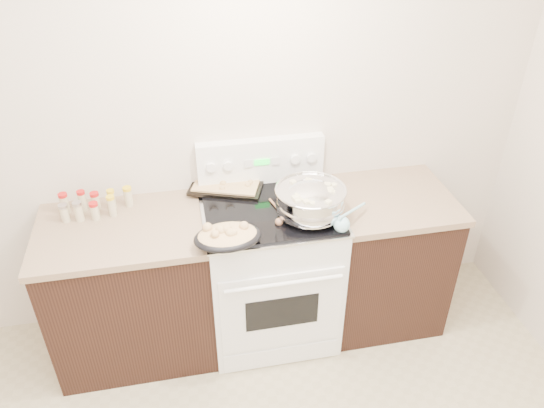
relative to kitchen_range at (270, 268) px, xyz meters
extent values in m
cube|color=beige|center=(-0.35, 0.35, 0.86)|extent=(4.00, 0.05, 2.70)
cube|color=black|center=(-0.83, 0.01, -0.05)|extent=(0.90, 0.64, 0.88)
cube|color=brown|center=(-0.83, 0.01, 0.41)|extent=(0.93, 0.67, 0.04)
cube|color=black|center=(0.73, 0.01, -0.05)|extent=(0.70, 0.64, 0.88)
cube|color=brown|center=(0.73, 0.01, 0.41)|extent=(0.73, 0.67, 0.04)
cube|color=white|center=(0.00, 0.00, -0.03)|extent=(0.76, 0.66, 0.92)
cube|color=white|center=(0.00, -0.34, -0.04)|extent=(0.70, 0.01, 0.55)
cube|color=black|center=(0.00, -0.35, -0.04)|extent=(0.42, 0.01, 0.22)
cylinder|color=white|center=(0.00, -0.38, 0.21)|extent=(0.65, 0.02, 0.02)
cube|color=white|center=(0.00, -0.34, -0.41)|extent=(0.70, 0.01, 0.14)
cube|color=silver|center=(0.00, 0.00, 0.44)|extent=(0.78, 0.68, 0.01)
cube|color=black|center=(0.00, 0.00, 0.45)|extent=(0.74, 0.64, 0.01)
cube|color=white|center=(0.00, 0.29, 0.59)|extent=(0.76, 0.07, 0.28)
cylinder|color=white|center=(-0.30, 0.24, 0.61)|extent=(0.06, 0.02, 0.06)
cylinder|color=white|center=(-0.20, 0.24, 0.61)|extent=(0.06, 0.02, 0.06)
cylinder|color=white|center=(0.20, 0.24, 0.61)|extent=(0.06, 0.02, 0.06)
cylinder|color=white|center=(0.30, 0.24, 0.61)|extent=(0.06, 0.02, 0.06)
cube|color=#19E533|center=(0.00, 0.25, 0.61)|extent=(0.09, 0.00, 0.04)
cube|color=silver|center=(-0.08, 0.25, 0.61)|extent=(0.05, 0.00, 0.05)
cube|color=silver|center=(0.08, 0.25, 0.61)|extent=(0.05, 0.00, 0.05)
ellipsoid|color=silver|center=(0.20, -0.12, 0.53)|extent=(0.41, 0.41, 0.23)
cylinder|color=silver|center=(0.20, -0.12, 0.46)|extent=(0.21, 0.21, 0.01)
torus|color=silver|center=(0.20, -0.12, 0.62)|extent=(0.39, 0.39, 0.02)
cylinder|color=silver|center=(0.20, -0.12, 0.55)|extent=(0.37, 0.37, 0.13)
cylinder|color=brown|center=(0.20, -0.12, 0.61)|extent=(0.34, 0.34, 0.00)
cube|color=beige|center=(0.10, -0.19, 0.62)|extent=(0.04, 0.04, 0.03)
cube|color=beige|center=(0.21, -0.05, 0.62)|extent=(0.04, 0.04, 0.03)
cube|color=beige|center=(0.30, -0.10, 0.62)|extent=(0.04, 0.04, 0.03)
cube|color=beige|center=(0.18, -0.13, 0.62)|extent=(0.03, 0.03, 0.02)
cube|color=beige|center=(0.33, -0.10, 0.62)|extent=(0.03, 0.03, 0.02)
cube|color=beige|center=(0.30, -0.14, 0.62)|extent=(0.04, 0.04, 0.03)
cube|color=beige|center=(0.31, -0.17, 0.62)|extent=(0.03, 0.03, 0.02)
cube|color=beige|center=(0.29, -0.16, 0.62)|extent=(0.05, 0.05, 0.03)
cube|color=beige|center=(0.12, -0.16, 0.62)|extent=(0.05, 0.05, 0.03)
cube|color=beige|center=(0.10, -0.21, 0.62)|extent=(0.03, 0.03, 0.02)
cube|color=beige|center=(0.21, -0.03, 0.62)|extent=(0.05, 0.05, 0.03)
cube|color=beige|center=(0.12, -0.03, 0.62)|extent=(0.04, 0.04, 0.03)
cube|color=beige|center=(0.26, -0.26, 0.62)|extent=(0.04, 0.04, 0.03)
cube|color=beige|center=(0.17, -0.25, 0.62)|extent=(0.03, 0.03, 0.02)
cube|color=beige|center=(0.13, -0.20, 0.62)|extent=(0.03, 0.03, 0.02)
cube|color=beige|center=(0.15, -0.23, 0.62)|extent=(0.04, 0.04, 0.03)
cube|color=beige|center=(0.25, -0.16, 0.62)|extent=(0.04, 0.04, 0.02)
ellipsoid|color=black|center=(-0.28, -0.28, 0.49)|extent=(0.36, 0.26, 0.08)
ellipsoid|color=tan|center=(-0.28, -0.28, 0.51)|extent=(0.32, 0.23, 0.06)
sphere|color=tan|center=(-0.26, -0.31, 0.54)|extent=(0.05, 0.05, 0.05)
sphere|color=tan|center=(-0.31, -0.28, 0.54)|extent=(0.05, 0.05, 0.05)
sphere|color=tan|center=(-0.37, -0.24, 0.54)|extent=(0.05, 0.05, 0.05)
sphere|color=tan|center=(-0.28, -0.28, 0.54)|extent=(0.06, 0.06, 0.06)
sphere|color=tan|center=(-0.19, -0.27, 0.54)|extent=(0.05, 0.05, 0.05)
sphere|color=tan|center=(-0.30, -0.26, 0.54)|extent=(0.04, 0.04, 0.04)
sphere|color=tan|center=(-0.34, -0.31, 0.54)|extent=(0.04, 0.04, 0.04)
sphere|color=tan|center=(-0.25, -0.31, 0.54)|extent=(0.04, 0.04, 0.04)
cube|color=black|center=(-0.21, 0.27, 0.46)|extent=(0.50, 0.42, 0.02)
cube|color=tan|center=(-0.21, 0.27, 0.48)|extent=(0.44, 0.37, 0.02)
sphere|color=tan|center=(-0.22, 0.30, 0.49)|extent=(0.03, 0.03, 0.03)
sphere|color=tan|center=(-0.15, 0.33, 0.49)|extent=(0.04, 0.04, 0.04)
sphere|color=tan|center=(-0.09, 0.21, 0.49)|extent=(0.04, 0.04, 0.04)
sphere|color=tan|center=(-0.07, 0.23, 0.49)|extent=(0.03, 0.03, 0.03)
sphere|color=tan|center=(-0.13, 0.28, 0.49)|extent=(0.04, 0.04, 0.04)
sphere|color=tan|center=(-0.25, 0.20, 0.49)|extent=(0.03, 0.03, 0.03)
sphere|color=tan|center=(-0.06, 0.28, 0.49)|extent=(0.04, 0.04, 0.04)
sphere|color=tan|center=(-0.17, 0.30, 0.49)|extent=(0.04, 0.04, 0.04)
sphere|color=tan|center=(-0.24, 0.26, 0.49)|extent=(0.04, 0.04, 0.04)
sphere|color=tan|center=(-0.05, 0.35, 0.49)|extent=(0.03, 0.03, 0.03)
cylinder|color=#996646|center=(0.04, -0.06, 0.46)|extent=(0.08, 0.26, 0.01)
sphere|color=#996646|center=(0.02, -0.17, 0.47)|extent=(0.04, 0.04, 0.04)
sphere|color=#96D1DF|center=(0.33, -0.28, 0.49)|extent=(0.09, 0.09, 0.09)
cylinder|color=#96D1DF|center=(0.41, -0.21, 0.52)|extent=(0.22, 0.20, 0.08)
cylinder|color=#BFB28C|center=(-1.13, 0.21, 0.48)|extent=(0.05, 0.05, 0.11)
cylinder|color=#B21414|center=(-1.13, 0.21, 0.55)|extent=(0.05, 0.05, 0.02)
cylinder|color=#BFB28C|center=(-1.04, 0.22, 0.48)|extent=(0.04, 0.04, 0.11)
cylinder|color=#B21414|center=(-1.04, 0.22, 0.55)|extent=(0.05, 0.05, 0.02)
cylinder|color=#BFB28C|center=(-0.97, 0.21, 0.47)|extent=(0.05, 0.05, 0.09)
cylinder|color=#B21414|center=(-0.97, 0.21, 0.53)|extent=(0.05, 0.05, 0.02)
cylinder|color=#BFB28C|center=(-0.88, 0.20, 0.48)|extent=(0.04, 0.04, 0.10)
cylinder|color=gold|center=(-0.88, 0.20, 0.54)|extent=(0.04, 0.04, 0.02)
cylinder|color=#BFB28C|center=(-0.78, 0.21, 0.48)|extent=(0.05, 0.05, 0.10)
cylinder|color=gold|center=(-0.78, 0.21, 0.54)|extent=(0.05, 0.05, 0.02)
cylinder|color=#BFB28C|center=(-1.12, 0.12, 0.48)|extent=(0.05, 0.05, 0.09)
cylinder|color=#B2B2B7|center=(-1.12, 0.12, 0.53)|extent=(0.05, 0.05, 0.02)
cylinder|color=#BFB28C|center=(-1.05, 0.11, 0.48)|extent=(0.05, 0.05, 0.10)
cylinder|color=#B2B2B7|center=(-1.05, 0.11, 0.54)|extent=(0.05, 0.05, 0.02)
cylinder|color=#BFB28C|center=(-0.96, 0.11, 0.47)|extent=(0.05, 0.05, 0.09)
cylinder|color=#B21414|center=(-0.96, 0.11, 0.53)|extent=(0.05, 0.05, 0.02)
cylinder|color=#BFB28C|center=(-0.87, 0.13, 0.48)|extent=(0.04, 0.04, 0.11)
cylinder|color=gold|center=(-0.87, 0.13, 0.55)|extent=(0.05, 0.05, 0.02)
camera|label=1|loc=(-0.48, -2.44, 2.13)|focal=35.00mm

